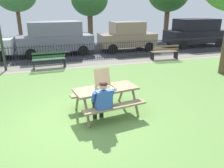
# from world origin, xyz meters

# --- Properties ---
(ground) EXTENTS (28.00, 10.85, 0.02)m
(ground) POSITION_xyz_m (0.00, 1.43, -0.01)
(ground) COLOR #648D44
(cobblestone_walkway) EXTENTS (28.00, 1.40, 0.01)m
(cobblestone_walkway) POSITION_xyz_m (0.00, 6.15, -0.00)
(cobblestone_walkway) COLOR gray
(street_asphalt) EXTENTS (28.00, 6.36, 0.01)m
(street_asphalt) POSITION_xyz_m (0.00, 10.03, -0.01)
(street_asphalt) COLOR #38383D
(picnic_table_foreground) EXTENTS (1.99, 1.72, 0.79)m
(picnic_table_foreground) POSITION_xyz_m (0.84, 0.32, 0.60)
(picnic_table_foreground) COLOR #8A7655
(picnic_table_foreground) RESTS_ON ground
(pizza_box_open) EXTENTS (0.53, 0.59, 0.52)m
(pizza_box_open) POSITION_xyz_m (0.80, 0.35, 0.87)
(pizza_box_open) COLOR tan
(pizza_box_open) RESTS_ON picnic_table_foreground
(adult_at_table) EXTENTS (0.63, 0.63, 1.19)m
(adult_at_table) POSITION_xyz_m (0.58, -0.22, 0.66)
(adult_at_table) COLOR black
(adult_at_table) RESTS_ON ground
(iron_fence_streetside) EXTENTS (22.76, 0.03, 1.06)m
(iron_fence_streetside) POSITION_xyz_m (0.00, 6.85, 0.54)
(iron_fence_streetside) COLOR black
(iron_fence_streetside) RESTS_ON ground
(park_bench_center) EXTENTS (1.62, 0.54, 0.85)m
(park_bench_center) POSITION_xyz_m (-0.53, 6.02, 0.42)
(park_bench_center) COLOR #2E5934
(park_bench_center) RESTS_ON ground
(park_bench_right) EXTENTS (1.63, 0.58, 0.85)m
(park_bench_right) POSITION_xyz_m (6.06, 6.02, 0.42)
(park_bench_right) COLOR brown
(park_bench_right) RESTS_ON ground
(parked_car_center) EXTENTS (4.69, 2.16, 2.08)m
(parked_car_center) POSITION_xyz_m (0.06, 9.27, 1.10)
(parked_car_center) COLOR slate
(parked_car_center) RESTS_ON ground
(parked_car_right) EXTENTS (3.92, 1.86, 1.98)m
(parked_car_right) POSITION_xyz_m (4.94, 9.27, 1.01)
(parked_car_right) COLOR #9C8066
(parked_car_right) RESTS_ON ground
(parked_car_far_right) EXTENTS (4.60, 1.95, 2.08)m
(parked_car_far_right) POSITION_xyz_m (10.56, 9.27, 1.10)
(parked_car_far_right) COLOR black
(parked_car_far_right) RESTS_ON ground
(far_tree_center) EXTENTS (3.08, 3.08, 4.93)m
(far_tree_center) POSITION_xyz_m (3.37, 14.08, 3.51)
(far_tree_center) COLOR brown
(far_tree_center) RESTS_ON ground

